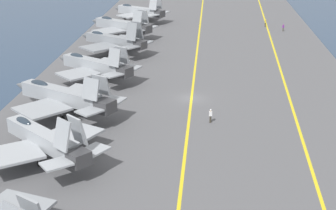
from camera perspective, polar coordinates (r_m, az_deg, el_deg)
ground_plane at (r=74.58m, az=2.62°, el=0.47°), size 2000.00×2000.00×0.00m
carrier_deck at (r=74.52m, az=2.62°, el=0.61°), size 213.99×51.21×0.40m
deck_stripe_foul_line at (r=75.33m, az=13.39°, el=0.44°), size 192.50×6.75×0.01m
deck_stripe_centerline at (r=74.45m, az=2.62°, el=0.76°), size 192.59×0.36×0.01m
parked_jet_third at (r=56.48m, az=-13.67°, el=-3.67°), size 13.76×14.44×6.43m
parked_jet_fourth at (r=68.63m, az=-11.61°, el=1.00°), size 14.10×16.83×6.33m
parked_jet_fifth at (r=82.43m, az=-8.21°, el=4.41°), size 13.12×15.06×6.20m
parked_jet_sixth at (r=98.20m, az=-6.10°, el=7.14°), size 13.94×15.25×6.72m
parked_jet_seventh at (r=111.72m, az=-5.29°, el=8.81°), size 13.61×15.88×6.42m
parked_jet_eighth at (r=128.20m, az=-3.26°, el=10.35°), size 12.65×14.92×6.23m
crew_yellow_vest at (r=124.55m, az=10.74°, el=8.96°), size 0.43×0.34×1.79m
crew_purple_vest at (r=120.52m, az=12.65°, el=8.41°), size 0.45×0.46×1.70m
crew_white_vest at (r=65.58m, az=4.74°, el=-1.13°), size 0.28×0.39×1.85m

